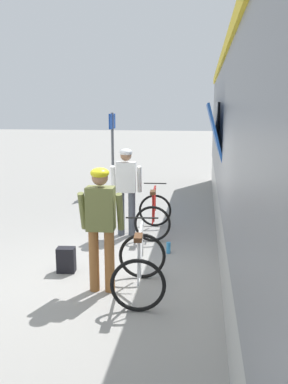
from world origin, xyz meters
The scene contains 8 objects.
ground_plane centered at (0.00, 0.00, 0.00)m, with size 80.00×80.00×0.00m, color gray.
cyclist_near_in_olive centered at (-0.01, -0.39, 1.05)m, with size 0.62×0.33×1.76m.
cyclist_far_in_white centered at (-0.15, 2.15, 1.05)m, with size 0.63×0.35×1.76m.
bicycle_near_white centered at (0.54, -0.41, 0.40)m, with size 0.81×1.13×0.99m.
bicycle_far_red centered at (0.39, 2.32, 0.40)m, with size 0.78×1.12×0.99m.
backpack_on_platform centered at (-0.73, 0.17, 0.20)m, with size 0.28×0.18×0.40m, color black.
water_bottle_near_the_bikes centered at (0.79, 1.23, 0.10)m, with size 0.08×0.08×0.20m, color #338CCC.
platform_sign_post centered at (-1.34, 6.17, 1.62)m, with size 0.08×0.70×2.40m.
Camera 1 is at (1.35, -5.52, 2.54)m, focal length 37.49 mm.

